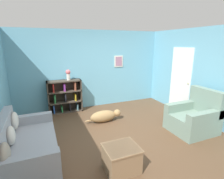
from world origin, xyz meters
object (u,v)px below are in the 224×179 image
bookshelf (65,96)px  coffee_table (121,158)px  dog (105,116)px  couch (26,148)px  recliner_chair (194,118)px  vase (68,74)px

bookshelf → coffee_table: bearing=-81.0°
coffee_table → dog: (0.41, 1.96, -0.07)m
couch → bookshelf: 2.59m
recliner_chair → vase: vase is taller
couch → coffee_table: (1.53, -0.80, -0.09)m
couch → bookshelf: (1.03, 2.37, 0.19)m
bookshelf → dog: bookshelf is taller
dog → vase: size_ratio=3.17×
couch → dog: couch is taller
couch → dog: size_ratio=1.63×
recliner_chair → dog: 2.35m
vase → coffee_table: bearing=-83.6°
couch → coffee_table: couch is taller
couch → recliner_chair: size_ratio=1.61×
couch → bookshelf: bearing=66.5°
dog → bookshelf: bearing=127.1°
couch → vase: vase is taller
couch → recliner_chair: bearing=-3.1°
dog → couch: bearing=-149.2°
bookshelf → vase: 0.74m
dog → vase: 1.77m
couch → bookshelf: size_ratio=1.64×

